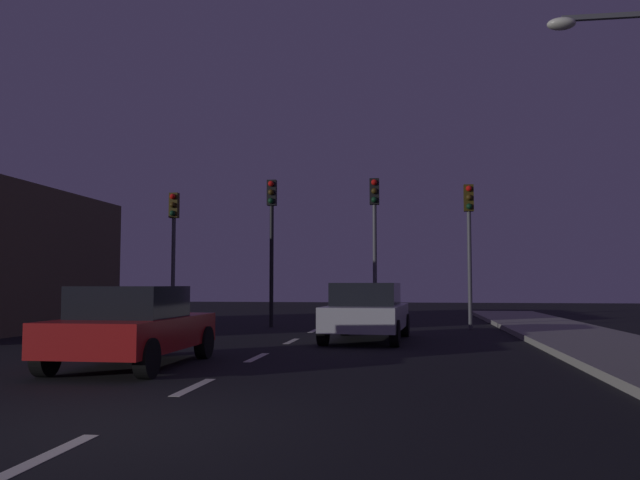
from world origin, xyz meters
TOP-DOWN VIEW (x-y plane):
  - ground_plane at (0.00, 7.00)m, footprint 80.00×80.00m
  - sidewalk_curb_right at (7.50, 7.00)m, footprint 3.00×40.00m
  - lane_stripe_nearest at (0.00, -1.20)m, footprint 0.16×1.60m
  - lane_stripe_second at (0.00, 2.60)m, footprint 0.16×1.60m
  - lane_stripe_third at (0.00, 6.40)m, footprint 0.16×1.60m
  - lane_stripe_fourth at (0.00, 10.20)m, footprint 0.16×1.60m
  - lane_stripe_fifth at (0.00, 14.00)m, footprint 0.16×1.60m
  - traffic_signal_far_left at (-5.32, 15.59)m, footprint 0.32×0.38m
  - traffic_signal_center_left at (-1.74, 15.59)m, footprint 0.32×0.38m
  - traffic_signal_center_right at (1.86, 15.59)m, footprint 0.32×0.38m
  - traffic_signal_far_right at (5.02, 15.59)m, footprint 0.32×0.38m
  - car_stopped_ahead at (1.94, 10.61)m, footprint 2.19×4.35m
  - car_adjacent_lane at (-1.86, 4.63)m, footprint 1.95×3.97m
  - street_lamp_right at (7.47, 6.63)m, footprint 2.05×0.36m

SIDE VIEW (x-z plane):
  - ground_plane at x=0.00m, z-range 0.00..0.00m
  - lane_stripe_nearest at x=0.00m, z-range 0.00..0.01m
  - lane_stripe_second at x=0.00m, z-range 0.00..0.01m
  - lane_stripe_third at x=0.00m, z-range 0.00..0.01m
  - lane_stripe_fourth at x=0.00m, z-range 0.00..0.01m
  - lane_stripe_fifth at x=0.00m, z-range 0.00..0.01m
  - sidewalk_curb_right at x=7.50m, z-range 0.00..0.15m
  - car_adjacent_lane at x=-1.86m, z-range 0.01..1.46m
  - car_stopped_ahead at x=1.94m, z-range 0.01..1.52m
  - traffic_signal_far_left at x=-5.32m, z-range 0.96..5.72m
  - traffic_signal_far_right at x=5.02m, z-range 0.97..5.80m
  - traffic_signal_center_right at x=1.86m, z-range 1.01..6.12m
  - traffic_signal_center_left at x=-1.74m, z-range 1.02..6.16m
  - street_lamp_right at x=7.47m, z-range 0.74..7.59m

